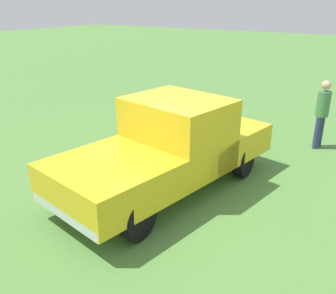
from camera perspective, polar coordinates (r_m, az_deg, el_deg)
The scene contains 3 objects.
ground_plane at distance 7.48m, azimuth 0.75°, elevation -6.32°, with size 80.00×80.00×0.00m, color #54843D.
pickup_truck at distance 7.14m, azimuth 0.67°, elevation 0.49°, with size 5.02×2.68×1.80m.
person_bystander at distance 9.94m, azimuth 22.90°, elevation 5.26°, with size 0.38×0.38×1.74m.
Camera 1 is at (-5.58, -3.52, 3.53)m, focal length 39.10 mm.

